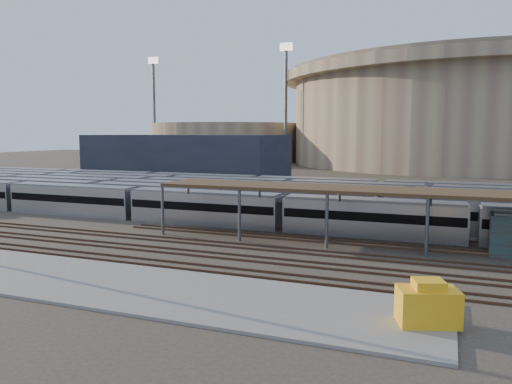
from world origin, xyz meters
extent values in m
plane|color=#383026|center=(0.00, 0.00, 0.00)|extent=(420.00, 420.00, 0.00)
cube|color=gray|center=(-5.00, -15.00, 0.10)|extent=(50.00, 9.00, 0.20)
cube|color=#B2B1B6|center=(2.80, 8.00, 1.80)|extent=(112.00, 2.90, 3.60)
cube|color=#B2B1B6|center=(-6.32, 12.20, 1.80)|extent=(112.00, 2.90, 3.60)
cube|color=#B2B1B6|center=(-6.59, 16.40, 1.80)|extent=(112.00, 2.90, 3.60)
cube|color=#B2B1B6|center=(-3.92, 20.60, 1.80)|extent=(112.00, 2.90, 3.60)
cube|color=#B2B1B6|center=(-1.86, 24.80, 1.80)|extent=(112.00, 2.90, 3.60)
cube|color=#B2B1B6|center=(-8.41, 29.00, 1.80)|extent=(112.00, 2.90, 3.60)
cylinder|color=#505054|center=(-8.00, 1.30, 2.50)|extent=(0.30, 0.30, 5.00)
cylinder|color=#505054|center=(-8.00, 6.70, 2.50)|extent=(0.30, 0.30, 5.00)
cylinder|color=#505054|center=(0.57, 1.30, 2.50)|extent=(0.30, 0.30, 5.00)
cylinder|color=#505054|center=(0.57, 6.70, 2.50)|extent=(0.30, 0.30, 5.00)
cylinder|color=#505054|center=(9.14, 1.30, 2.50)|extent=(0.30, 0.30, 5.00)
cylinder|color=#505054|center=(9.14, 6.70, 2.50)|extent=(0.30, 0.30, 5.00)
cylinder|color=#505054|center=(17.71, 1.30, 2.50)|extent=(0.30, 0.30, 5.00)
cylinder|color=#505054|center=(17.71, 6.70, 2.50)|extent=(0.30, 0.30, 5.00)
cube|color=#3B2918|center=(22.00, 4.00, 5.15)|extent=(60.00, 6.00, 0.30)
cube|color=#4C3323|center=(0.00, -1.75, 0.09)|extent=(170.00, 0.12, 0.18)
cube|color=#4C3323|center=(0.00, -0.25, 0.09)|extent=(170.00, 0.12, 0.18)
cube|color=#4C3323|center=(0.00, -5.75, 0.09)|extent=(170.00, 0.12, 0.18)
cube|color=#4C3323|center=(0.00, -4.25, 0.09)|extent=(170.00, 0.12, 0.18)
cube|color=#4C3323|center=(0.00, -9.75, 0.09)|extent=(170.00, 0.12, 0.18)
cube|color=#4C3323|center=(0.00, -8.25, 0.09)|extent=(170.00, 0.12, 0.18)
cylinder|color=#988A67|center=(25.00, 140.00, 14.00)|extent=(116.00, 116.00, 28.00)
cylinder|color=#988A67|center=(25.00, 140.00, 29.50)|extent=(124.00, 124.00, 3.00)
cylinder|color=#685D4A|center=(25.00, 140.00, 31.75)|extent=(120.00, 120.00, 1.50)
cylinder|color=#988A67|center=(-60.00, 130.00, 7.00)|extent=(56.00, 56.00, 14.00)
cube|color=#1E232D|center=(-35.00, 55.00, 5.00)|extent=(42.00, 20.00, 10.00)
cylinder|color=#505054|center=(-30.00, 110.00, 18.00)|extent=(1.00, 1.00, 36.00)
cube|color=#FFF2CC|center=(-30.00, 110.00, 37.20)|extent=(4.00, 0.60, 2.40)
cylinder|color=#505054|center=(-85.00, 120.00, 18.00)|extent=(1.00, 1.00, 36.00)
cube|color=#FFF2CC|center=(-85.00, 120.00, 37.20)|extent=(4.00, 0.60, 2.40)
cylinder|color=#505054|center=(-10.00, 160.00, 18.00)|extent=(1.00, 1.00, 36.00)
cube|color=#FFF2CC|center=(-10.00, 160.00, 37.20)|extent=(4.00, 0.60, 2.40)
cube|color=#F0AC16|center=(18.50, -14.99, 1.17)|extent=(3.57, 2.84, 1.94)
camera|label=1|loc=(19.29, -42.27, 10.36)|focal=35.00mm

